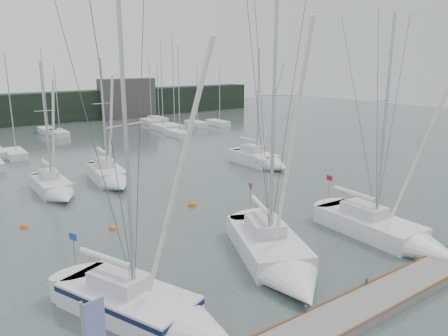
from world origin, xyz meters
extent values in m
plane|color=#404E4A|center=(0.00, 0.00, 0.00)|extent=(160.00, 160.00, 0.00)
cube|color=slate|center=(0.00, -5.00, 0.20)|extent=(24.00, 2.00, 0.40)
cube|color=black|center=(0.00, 62.00, 2.50)|extent=(90.00, 4.00, 5.00)
cube|color=#464240|center=(18.00, 60.00, 3.50)|extent=(10.00, 3.00, 7.00)
cube|color=white|center=(-5.55, 36.13, 0.35)|extent=(1.80, 4.50, 0.90)
cylinder|color=#A6AAAE|center=(-5.55, 35.63, 5.96)|extent=(0.12, 0.12, 10.33)
cube|color=white|center=(15.55, 37.34, 0.35)|extent=(1.80, 4.50, 0.90)
cylinder|color=#A6AAAE|center=(15.55, 36.84, 6.49)|extent=(0.12, 0.12, 11.38)
cube|color=white|center=(2.13, 47.12, 0.35)|extent=(1.80, 4.50, 0.90)
cylinder|color=#A6AAAE|center=(2.13, 46.62, 5.19)|extent=(0.12, 0.12, 8.78)
cube|color=white|center=(1.43, 50.42, 0.35)|extent=(1.80, 4.50, 0.90)
cylinder|color=#A6AAAE|center=(1.43, 49.92, 6.40)|extent=(0.12, 0.12, 11.21)
cube|color=white|center=(17.55, 50.07, 0.35)|extent=(1.80, 4.50, 0.90)
cylinder|color=#A6AAAE|center=(17.55, 49.57, 5.56)|extent=(0.12, 0.12, 9.52)
cube|color=white|center=(17.98, 43.12, 0.35)|extent=(1.80, 4.50, 0.90)
cylinder|color=#A6AAAE|center=(17.98, 42.62, 7.67)|extent=(0.12, 0.12, 13.74)
cube|color=white|center=(19.98, 52.12, 0.35)|extent=(1.80, 4.50, 0.90)
cylinder|color=#A6AAAE|center=(19.98, 51.62, 5.32)|extent=(0.12, 0.12, 9.04)
cube|color=white|center=(25.89, 42.51, 0.35)|extent=(1.80, 4.50, 0.90)
cylinder|color=#A6AAAE|center=(25.89, 42.01, 5.20)|extent=(0.12, 0.12, 8.80)
cube|color=white|center=(16.22, 43.46, 0.35)|extent=(1.80, 4.50, 0.90)
cylinder|color=#A6AAAE|center=(16.22, 42.96, 7.01)|extent=(0.12, 0.12, 12.42)
cube|color=white|center=(22.61, 43.95, 0.35)|extent=(1.80, 4.50, 0.90)
cylinder|color=#A6AAAE|center=(22.61, 43.45, 5.10)|extent=(0.12, 0.12, 8.59)
cube|color=white|center=(-7.76, 0.76, 0.41)|extent=(4.76, 6.66, 1.38)
cube|color=silver|center=(-7.93, 1.19, 1.43)|extent=(2.28, 2.81, 0.64)
cylinder|color=#A6AAAE|center=(-7.60, 0.36, 6.98)|extent=(0.17, 0.17, 11.75)
cylinder|color=white|center=(-8.22, 1.89, 2.26)|extent=(1.36, 2.86, 0.26)
cube|color=black|center=(-7.76, 0.76, 0.87)|extent=(4.79, 6.68, 0.23)
cube|color=#1B4198|center=(-8.97, 3.76, 2.76)|extent=(0.20, 0.47, 0.33)
cube|color=white|center=(0.95, 1.76, 0.44)|extent=(5.45, 7.32, 1.45)
cone|color=white|center=(-0.91, -2.60, 0.44)|extent=(3.97, 3.83, 3.10)
cube|color=silver|center=(1.14, 2.21, 1.50)|extent=(2.61, 3.11, 0.68)
cylinder|color=#A6AAAE|center=(0.76, 1.33, 7.54)|extent=(0.17, 0.17, 12.75)
cylinder|color=white|center=(1.47, 2.98, 2.37)|extent=(1.52, 3.09, 0.27)
cube|color=#1B4198|center=(2.33, 4.99, 2.90)|extent=(0.22, 0.49, 0.35)
cube|color=white|center=(7.99, 0.26, 0.42)|extent=(3.02, 6.68, 1.39)
cone|color=white|center=(7.82, -4.43, 0.42)|extent=(2.88, 2.92, 2.78)
cube|color=silver|center=(8.01, 0.72, 1.44)|extent=(1.62, 2.69, 0.65)
cylinder|color=#A6AAAE|center=(7.98, -0.21, 7.08)|extent=(0.17, 0.17, 11.94)
cylinder|color=white|center=(8.04, 1.58, 2.27)|extent=(0.38, 3.22, 0.26)
cube|color=maroon|center=(8.12, 3.73, 2.78)|extent=(0.04, 0.50, 0.33)
cube|color=white|center=(-5.72, 20.82, 0.40)|extent=(2.26, 5.06, 1.34)
cone|color=white|center=(-5.74, 17.22, 0.40)|extent=(2.25, 2.18, 2.23)
cube|color=silver|center=(-5.72, 21.27, 1.38)|extent=(1.24, 2.03, 0.63)
cylinder|color=#A6AAAE|center=(-5.72, 20.46, 5.71)|extent=(0.16, 0.16, 9.29)
cylinder|color=white|center=(-5.72, 21.83, 2.19)|extent=(0.26, 2.47, 0.25)
cube|color=white|center=(-0.79, 21.49, 0.45)|extent=(2.94, 5.60, 1.51)
cone|color=white|center=(-1.17, 17.66, 0.45)|extent=(2.63, 2.54, 2.41)
cube|color=silver|center=(-0.74, 21.99, 1.56)|extent=(1.54, 2.28, 0.70)
cylinder|color=#A6AAAE|center=(-0.83, 21.10, 5.92)|extent=(0.18, 0.18, 9.42)
cylinder|color=white|center=(-0.68, 22.56, 2.46)|extent=(0.54, 2.65, 0.28)
cube|color=white|center=(13.86, 18.55, 0.45)|extent=(2.55, 5.24, 1.49)
cone|color=white|center=(13.91, 14.83, 0.45)|extent=(2.51, 2.26, 2.48)
cube|color=silver|center=(13.85, 19.05, 1.54)|extent=(1.39, 2.10, 0.69)
cylinder|color=#A6AAAE|center=(13.86, 18.18, 6.39)|extent=(0.18, 0.18, 10.40)
cylinder|color=white|center=(13.85, 19.59, 2.43)|extent=(0.31, 2.55, 0.28)
sphere|color=#DA5E13|center=(-4.74, 10.19, 0.00)|extent=(0.49, 0.49, 0.49)
sphere|color=#DA5E13|center=(1.82, 11.14, 0.00)|extent=(0.67, 0.67, 0.67)
sphere|color=#DA5E13|center=(-9.24, 13.79, 0.00)|extent=(0.51, 0.51, 0.51)
ellipsoid|color=white|center=(-2.10, -1.24, 6.38)|extent=(0.37, 0.51, 0.21)
cube|color=gray|center=(-2.38, -1.33, 6.40)|extent=(0.48, 0.29, 0.11)
cube|color=gray|center=(-1.83, -1.14, 6.40)|extent=(0.48, 0.29, 0.11)
sphere|color=#DA5E13|center=(8.97, 13.08, 0.00)|extent=(0.45, 0.45, 0.45)
camera|label=1|loc=(-14.07, -15.14, 10.62)|focal=35.00mm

